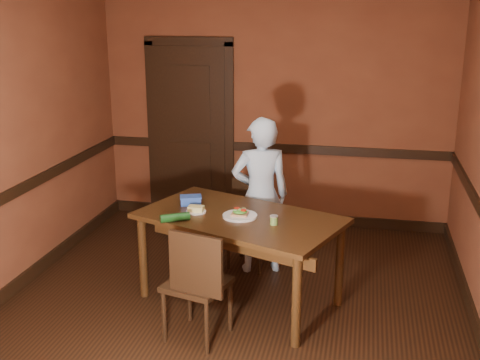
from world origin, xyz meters
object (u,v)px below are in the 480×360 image
at_px(chair_near, 197,282).
at_px(person, 261,196).
at_px(cheese_saucer, 196,210).
at_px(food_tub, 191,200).
at_px(dining_table, 240,259).
at_px(chair_far, 250,226).
at_px(sauce_jar, 274,220).
at_px(sandwich_plate, 240,215).

distance_m(chair_near, person, 1.38).
distance_m(cheese_saucer, food_tub, 0.21).
bearing_deg(dining_table, chair_near, -85.76).
xyz_separation_m(dining_table, chair_near, (-0.19, -0.65, 0.07)).
relative_size(dining_table, chair_far, 2.01).
bearing_deg(food_tub, person, 22.05).
height_order(chair_far, sauce_jar, sauce_jar).
xyz_separation_m(dining_table, chair_far, (-0.05, 0.75, 0.02)).
height_order(sandwich_plate, cheese_saucer, sandwich_plate).
relative_size(person, sauce_jar, 19.70).
distance_m(dining_table, sauce_jar, 0.55).
relative_size(chair_near, person, 0.61).
bearing_deg(chair_near, sandwich_plate, -93.37).
xyz_separation_m(sandwich_plate, sauce_jar, (0.31, -0.12, 0.02)).
bearing_deg(sandwich_plate, chair_far, 94.49).
bearing_deg(person, cheese_saucer, 36.43).
bearing_deg(food_tub, sauce_jar, -42.08).
bearing_deg(chair_near, chair_far, -81.19).
bearing_deg(chair_near, person, -86.30).
relative_size(dining_table, person, 1.11).
bearing_deg(sauce_jar, cheese_saucer, 167.10).
relative_size(sandwich_plate, cheese_saucer, 1.68).
bearing_deg(person, chair_near, 59.67).
distance_m(dining_table, food_tub, 0.68).
relative_size(person, cheese_saucer, 8.73).
xyz_separation_m(chair_near, cheese_saucer, (-0.19, 0.67, 0.34)).
bearing_deg(cheese_saucer, person, 55.90).
distance_m(person, sandwich_plate, 0.70).
height_order(chair_near, cheese_saucer, chair_near).
relative_size(cheese_saucer, food_tub, 0.79).
distance_m(sandwich_plate, sauce_jar, 0.33).
xyz_separation_m(chair_far, person, (0.11, -0.08, 0.34)).
height_order(person, sauce_jar, person).
bearing_deg(cheese_saucer, food_tub, 118.64).
bearing_deg(chair_far, dining_table, -74.77).
distance_m(dining_table, sandwich_plate, 0.41).
distance_m(chair_far, cheese_saucer, 0.90).
height_order(person, food_tub, person).
xyz_separation_m(dining_table, cheese_saucer, (-0.39, 0.01, 0.41)).
bearing_deg(cheese_saucer, chair_far, 65.69).
height_order(sandwich_plate, sauce_jar, sauce_jar).
relative_size(dining_table, chair_near, 1.80).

